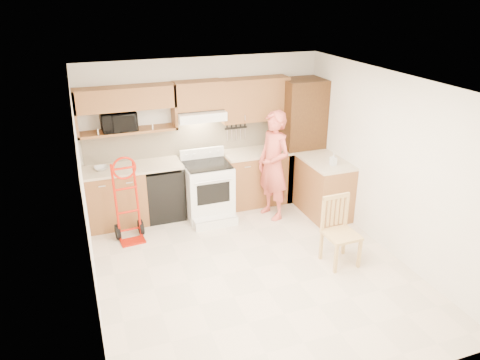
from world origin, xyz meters
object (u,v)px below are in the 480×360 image
range (209,187)px  hand_truck (128,204)px  person (274,166)px  dining_chair (342,232)px  microwave (119,121)px

range → hand_truck: size_ratio=0.91×
person → dining_chair: person is taller
person → hand_truck: size_ratio=1.49×
microwave → hand_truck: 1.27m
dining_chair → hand_truck: bearing=146.0°
microwave → dining_chair: size_ratio=0.54×
hand_truck → microwave: bearing=80.6°
person → dining_chair: size_ratio=1.86×
range → dining_chair: bearing=-56.3°
microwave → person: microwave is taller
microwave → range: 1.72m
range → microwave: bearing=160.9°
microwave → person: bearing=-21.1°
hand_truck → person: bearing=-5.2°
person → hand_truck: bearing=-106.0°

